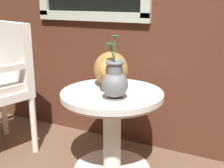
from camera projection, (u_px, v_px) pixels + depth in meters
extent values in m
cube|color=beige|center=(91.00, 16.00, 2.26)|extent=(0.94, 0.03, 0.07)
cylinder|color=silver|center=(112.00, 134.00, 1.91)|extent=(0.11, 0.11, 0.49)
cylinder|color=silver|center=(112.00, 95.00, 1.84)|extent=(0.63, 0.63, 0.03)
torus|color=silver|center=(112.00, 99.00, 1.85)|extent=(0.61, 0.61, 0.02)
cylinder|color=silver|center=(4.00, 110.00, 2.48)|extent=(0.04, 0.04, 0.43)
cylinder|color=silver|center=(34.00, 125.00, 2.19)|extent=(0.04, 0.04, 0.43)
cube|color=silver|center=(11.00, 54.00, 2.19)|extent=(0.48, 0.20, 0.46)
cube|color=silver|center=(1.00, 69.00, 1.92)|extent=(0.16, 0.40, 0.04)
ellipsoid|color=#AD7A3D|center=(111.00, 69.00, 1.94)|extent=(0.33, 0.35, 0.22)
sphere|color=#E2A356|center=(112.00, 70.00, 1.75)|extent=(0.15, 0.15, 0.15)
cone|color=#AD7A3D|center=(105.00, 58.00, 1.73)|extent=(0.05, 0.05, 0.05)
cone|color=#AD7A3D|center=(119.00, 58.00, 1.74)|extent=(0.05, 0.05, 0.05)
cylinder|color=#AD7A3D|center=(110.00, 72.00, 2.14)|extent=(0.16, 0.24, 0.05)
cylinder|color=slate|center=(115.00, 98.00, 1.70)|extent=(0.09, 0.09, 0.01)
ellipsoid|color=slate|center=(115.00, 84.00, 1.68)|extent=(0.15, 0.15, 0.15)
cylinder|color=slate|center=(115.00, 69.00, 1.65)|extent=(0.08, 0.08, 0.07)
torus|color=slate|center=(115.00, 62.00, 1.64)|extent=(0.10, 0.10, 0.02)
cylinder|color=#2D662D|center=(113.00, 54.00, 1.62)|extent=(0.02, 0.03, 0.09)
cone|color=#2D662D|center=(111.00, 46.00, 1.60)|extent=(0.04, 0.04, 0.02)
cylinder|color=#2D662D|center=(115.00, 50.00, 1.64)|extent=(0.02, 0.03, 0.13)
cone|color=#2D662D|center=(115.00, 37.00, 1.63)|extent=(0.04, 0.04, 0.02)
cylinder|color=#2D662D|center=(112.00, 54.00, 1.63)|extent=(0.03, 0.01, 0.10)
cone|color=#2D662D|center=(110.00, 45.00, 1.62)|extent=(0.04, 0.04, 0.02)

